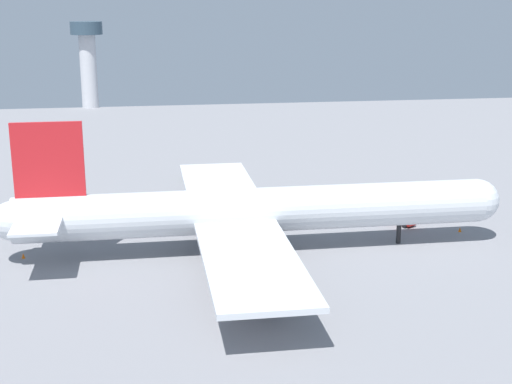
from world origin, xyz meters
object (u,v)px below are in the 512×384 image
safety_cone_tail (23,256)px  cargo_airplane (253,211)px  baggage_tug (193,176)px  safety_cone_nose (460,230)px  pushback_tractor (402,218)px  maintenance_van (226,181)px  control_tower (88,55)px

safety_cone_tail → cargo_airplane: bearing=-3.4°
baggage_tug → safety_cone_nose: baggage_tug is taller
pushback_tractor → maintenance_van: pushback_tractor is taller
safety_cone_nose → baggage_tug: bearing=135.3°
control_tower → safety_cone_nose: bearing=-65.4°
pushback_tractor → control_tower: control_tower is taller
pushback_tractor → control_tower: (-57.44, 137.46, 15.91)m
control_tower → safety_cone_tail: bearing=-90.3°
cargo_airplane → safety_cone_nose: (33.40, 3.69, -5.69)m
cargo_airplane → safety_cone_nose: bearing=6.3°
baggage_tug → maintenance_van: (6.00, -5.24, 0.04)m
cargo_airplane → baggage_tug: size_ratio=13.13×
pushback_tractor → maintenance_van: 38.03m
pushback_tractor → safety_cone_tail: (-58.08, -6.67, -0.79)m
baggage_tug → cargo_airplane: bearing=-82.4°
pushback_tractor → control_tower: bearing=112.7°
safety_cone_nose → maintenance_van: bearing=134.7°
cargo_airplane → safety_cone_tail: cargo_airplane is taller
safety_cone_tail → control_tower: (0.64, 144.13, 16.71)m
safety_cone_tail → maintenance_van: bearing=46.9°
pushback_tractor → safety_cone_tail: 58.47m
baggage_tug → safety_cone_tail: 48.51m
maintenance_van → control_tower: (-32.23, 108.99, 15.91)m
baggage_tug → control_tower: control_tower is taller
cargo_airplane → safety_cone_nose: cargo_airplane is taller
maintenance_van → baggage_tug: bearing=138.8°
safety_cone_nose → control_tower: (-65.27, 142.37, 16.72)m
safety_cone_nose → safety_cone_tail: bearing=-178.5°
cargo_airplane → maintenance_van: bearing=89.5°
maintenance_van → pushback_tractor: bearing=-48.5°
baggage_tug → safety_cone_nose: bearing=-44.7°
baggage_tug → pushback_tractor: pushback_tractor is taller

